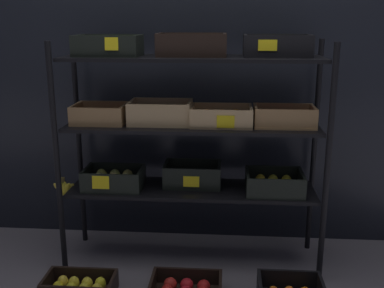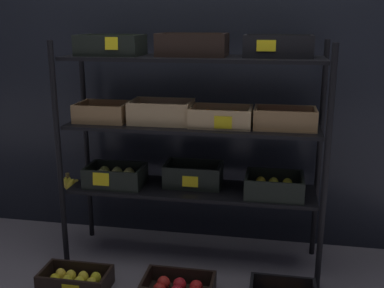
{
  "view_description": "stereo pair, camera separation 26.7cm",
  "coord_description": "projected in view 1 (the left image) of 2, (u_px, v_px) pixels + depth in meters",
  "views": [
    {
      "loc": [
        0.19,
        -2.57,
        1.43
      ],
      "look_at": [
        0.0,
        0.0,
        0.74
      ],
      "focal_mm": 43.21,
      "sensor_mm": 36.0,
      "label": 1
    },
    {
      "loc": [
        0.46,
        -2.54,
        1.43
      ],
      "look_at": [
        0.0,
        0.0,
        0.74
      ],
      "focal_mm": 43.21,
      "sensor_mm": 36.0,
      "label": 2
    }
  ],
  "objects": [
    {
      "name": "ground_plane",
      "position": [
        192.0,
        258.0,
        2.86
      ],
      "size": [
        10.0,
        10.0,
        0.0
      ],
      "primitive_type": "plane",
      "color": "slate"
    },
    {
      "name": "storefront_wall",
      "position": [
        197.0,
        79.0,
        2.97
      ],
      "size": [
        3.87,
        0.12,
        2.12
      ],
      "primitive_type": "cube",
      "color": "black",
      "rests_on": "ground_plane"
    },
    {
      "name": "display_rack",
      "position": [
        192.0,
        122.0,
        2.64
      ],
      "size": [
        1.59,
        0.42,
        1.36
      ],
      "color": "black",
      "rests_on": "ground_plane"
    },
    {
      "name": "crate_ground_lemon",
      "position": [
        80.0,
        287.0,
        2.47
      ],
      "size": [
        0.38,
        0.21,
        0.11
      ],
      "color": "black",
      "rests_on": "ground_plane"
    }
  ]
}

